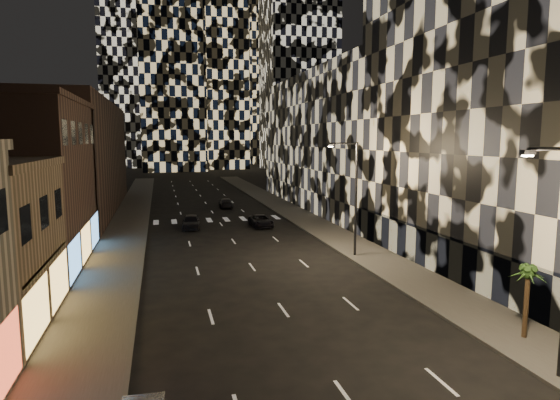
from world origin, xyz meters
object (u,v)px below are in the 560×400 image
car_dark_midlane (191,222)px  car_dark_rightlane (261,221)px  car_dark_oncoming (226,203)px  streetlight_far (353,191)px  palm_tree (528,277)px

car_dark_midlane → car_dark_rightlane: (7.37, -0.71, -0.12)m
car_dark_midlane → car_dark_oncoming: (5.66, 14.46, -0.11)m
car_dark_midlane → car_dark_oncoming: bearing=73.8°
car_dark_oncoming → car_dark_rightlane: 15.27m
car_dark_oncoming → car_dark_midlane: bearing=72.3°
streetlight_far → palm_tree: size_ratio=2.58×
car_dark_oncoming → palm_tree: (7.70, -46.26, 2.40)m
streetlight_far → car_dark_oncoming: (-6.06, 29.67, -4.72)m
car_dark_rightlane → palm_tree: size_ratio=1.29×
streetlight_far → car_dark_rightlane: 15.85m
palm_tree → streetlight_far: bearing=95.6°
car_dark_midlane → palm_tree: size_ratio=1.25×
streetlight_far → palm_tree: streetlight_far is taller
streetlight_far → car_dark_rightlane: (-4.35, 14.49, -4.72)m
car_dark_midlane → car_dark_rightlane: size_ratio=0.97×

